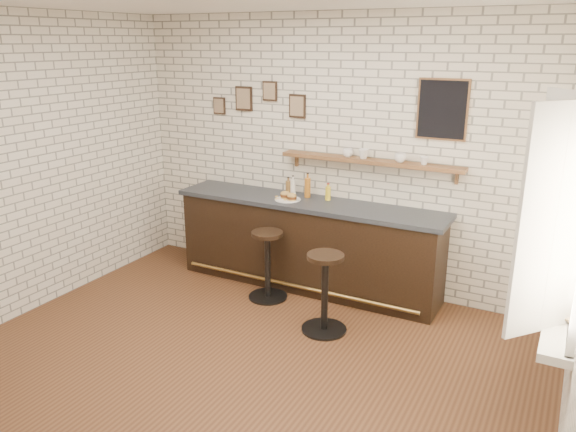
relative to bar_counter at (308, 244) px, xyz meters
The scene contains 21 objects.
ground 1.79m from the bar_counter, 82.65° to the right, with size 5.00×5.00×0.00m, color brown.
bar_counter is the anchor object (origin of this frame).
sandwich_plate 0.56m from the bar_counter, 162.00° to the right, with size 0.28×0.28×0.01m, color white.
ciabatta_sandwich 0.59m from the bar_counter, 161.16° to the right, with size 0.23×0.16×0.08m.
potato_chips 0.57m from the bar_counter, 162.91° to the right, with size 0.26×0.19×0.00m.
bitters_bottle_brown 0.68m from the bar_counter, 156.72° to the left, with size 0.06×0.06×0.21m.
bitters_bottle_white 0.67m from the bar_counter, 152.04° to the left, with size 0.06×0.06×0.23m.
bitters_bottle_amber 0.64m from the bar_counter, 118.68° to the left, with size 0.07×0.07×0.28m.
condiment_bottle_yellow 0.63m from the bar_counter, 37.89° to the left, with size 0.06×0.06×0.19m.
bar_stool_left 0.55m from the bar_counter, 116.02° to the right, with size 0.43×0.43×0.76m.
bar_stool_right 1.06m from the bar_counter, 55.06° to the right, with size 0.45×0.45×0.79m.
wall_shelf 1.17m from the bar_counter, 18.12° to the left, with size 2.00×0.18×0.18m.
shelf_cup_a 1.12m from the bar_counter, 28.39° to the left, with size 0.12×0.12×0.09m, color white.
shelf_cup_b 1.20m from the bar_counter, 20.10° to the left, with size 0.11×0.11×0.10m, color white.
shelf_cup_c 1.42m from the bar_counter, 11.94° to the left, with size 0.12×0.12×0.09m, color white.
shelf_cup_d 1.59m from the bar_counter, ahead, with size 0.09×0.09×0.08m, color white.
back_wall_decor 1.63m from the bar_counter, 32.23° to the left, with size 2.96×0.02×0.56m.
window_sill 3.00m from the bar_counter, 28.11° to the right, with size 0.20×1.35×0.06m.
casement_window 3.15m from the bar_counter, 28.51° to the right, with size 0.40×1.30×1.56m.
book_lower 3.02m from the bar_counter, 29.45° to the right, with size 0.19×0.25×0.02m, color tan.
book_upper 3.01m from the bar_counter, 29.03° to the right, with size 0.18×0.24×0.02m, color tan.
Camera 1 is at (2.37, -3.65, 2.70)m, focal length 35.00 mm.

